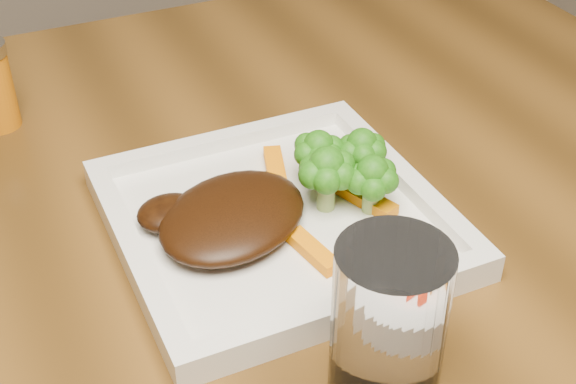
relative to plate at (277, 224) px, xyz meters
name	(u,v)px	position (x,y,z in m)	size (l,w,h in m)	color
plate	(277,224)	(0.00, 0.00, 0.00)	(0.27, 0.27, 0.01)	white
steak	(233,216)	(-0.04, 0.00, 0.02)	(0.14, 0.11, 0.03)	black
broccoli_0	(318,151)	(0.05, 0.03, 0.04)	(0.05, 0.05, 0.07)	#136D12
broccoli_1	(361,151)	(0.09, 0.02, 0.04)	(0.05, 0.05, 0.06)	#1B5E0F
broccoli_2	(372,182)	(0.08, -0.02, 0.04)	(0.05, 0.05, 0.06)	#156911
broccoli_3	(326,178)	(0.04, 0.00, 0.04)	(0.06, 0.06, 0.06)	#156711
carrot_0	(376,253)	(0.05, -0.08, 0.01)	(0.05, 0.01, 0.01)	#FA2404
carrot_2	(313,251)	(0.01, -0.06, 0.01)	(0.06, 0.02, 0.01)	orange
carrot_3	(352,157)	(0.10, 0.05, 0.01)	(0.06, 0.02, 0.01)	orange
carrot_4	(275,168)	(0.03, 0.06, 0.01)	(0.06, 0.02, 0.01)	orange
carrot_5	(365,198)	(0.08, -0.01, 0.01)	(0.06, 0.02, 0.01)	#CA6C03
drinking_glass	(389,324)	(0.00, -0.19, 0.05)	(0.08, 0.08, 0.12)	white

